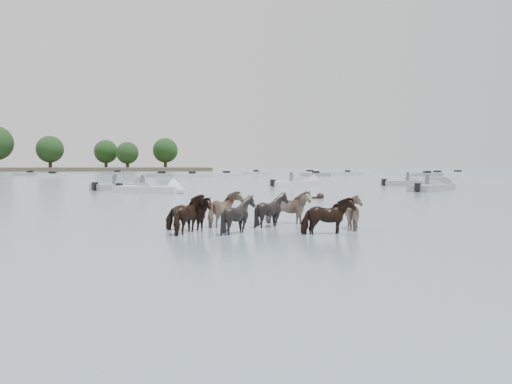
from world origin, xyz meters
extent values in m
plane|color=slate|center=(0.00, 0.00, 0.00)|extent=(400.00, 400.00, 0.00)
imported|color=black|center=(-3.81, 1.54, 0.43)|extent=(1.55, 0.94, 1.22)
imported|color=#886C5C|center=(-2.54, 2.43, 0.48)|extent=(1.35, 1.50, 1.32)
imported|color=black|center=(-1.12, 2.10, 0.46)|extent=(1.33, 1.22, 1.30)
imported|color=gray|center=(-0.40, 2.83, 0.47)|extent=(1.69, 1.11, 1.32)
imported|color=black|center=(-3.74, 0.86, 0.47)|extent=(1.12, 1.31, 1.31)
imported|color=black|center=(-2.41, 0.66, 0.46)|extent=(1.18, 1.05, 1.30)
imported|color=black|center=(0.06, -0.07, 0.45)|extent=(1.54, 0.78, 1.27)
imported|color=#886D5C|center=(1.40, 1.05, 0.43)|extent=(1.28, 1.41, 1.22)
sphere|color=black|center=(4.56, 15.31, 0.12)|extent=(0.44, 0.44, 0.44)
cube|color=black|center=(4.31, 15.31, 0.02)|extent=(0.50, 0.22, 0.18)
cube|color=gray|center=(-7.69, 28.24, 0.20)|extent=(4.47, 3.96, 0.55)
cone|color=gray|center=(-5.94, 29.59, 0.20)|extent=(1.69, 1.82, 1.60)
cube|color=#99ADB7|center=(-7.69, 28.24, 0.55)|extent=(1.32, 1.38, 0.35)
cube|color=black|center=(-9.43, 26.89, 0.35)|extent=(0.49, 0.49, 0.60)
cylinder|color=#595966|center=(-8.09, 28.24, 0.75)|extent=(0.36, 0.36, 0.70)
sphere|color=#595966|center=(-8.09, 28.24, 1.20)|extent=(0.24, 0.24, 0.24)
cube|color=silver|center=(-5.42, 23.30, 0.20)|extent=(4.98, 3.88, 0.55)
cone|color=silver|center=(-3.35, 22.05, 0.20)|extent=(1.60, 1.83, 1.60)
cube|color=#99ADB7|center=(-5.42, 23.30, 0.55)|extent=(1.26, 1.37, 0.35)
cube|color=black|center=(-7.50, 24.56, 0.35)|extent=(0.48, 0.48, 0.60)
cylinder|color=#595966|center=(-5.82, 23.30, 0.75)|extent=(0.36, 0.36, 0.70)
sphere|color=#595966|center=(-5.82, 23.30, 1.20)|extent=(0.24, 0.24, 0.24)
cube|color=silver|center=(7.48, 32.42, 0.20)|extent=(5.30, 3.49, 0.55)
cone|color=silver|center=(9.81, 33.43, 0.20)|extent=(1.46, 1.83, 1.60)
cube|color=#99ADB7|center=(7.48, 32.42, 0.55)|extent=(1.18, 1.35, 0.35)
cube|color=black|center=(5.15, 31.41, 0.35)|extent=(0.46, 0.46, 0.60)
cylinder|color=#595966|center=(7.08, 32.42, 0.75)|extent=(0.36, 0.36, 0.70)
sphere|color=#595966|center=(7.08, 32.42, 1.20)|extent=(0.24, 0.24, 0.24)
cube|color=gray|center=(15.53, 22.58, 0.20)|extent=(5.16, 4.72, 0.55)
cone|color=gray|center=(17.59, 24.33, 0.20)|extent=(1.72, 1.80, 1.60)
cube|color=#99ADB7|center=(15.53, 22.58, 0.55)|extent=(1.33, 1.37, 0.35)
cube|color=black|center=(13.46, 20.83, 0.35)|extent=(0.49, 0.49, 0.60)
cylinder|color=#595966|center=(15.13, 22.58, 0.75)|extent=(0.36, 0.36, 0.70)
sphere|color=#595966|center=(15.13, 22.58, 1.20)|extent=(0.24, 0.24, 0.24)
cube|color=gray|center=(18.51, 31.90, 0.20)|extent=(5.75, 1.95, 0.55)
cone|color=gray|center=(21.34, 32.08, 0.20)|extent=(1.00, 1.65, 1.60)
cube|color=#99ADB7|center=(18.51, 31.90, 0.55)|extent=(0.87, 1.17, 0.35)
cube|color=black|center=(15.69, 31.72, 0.35)|extent=(0.37, 0.37, 0.60)
cylinder|color=#595966|center=(18.11, 31.90, 0.75)|extent=(0.36, 0.36, 0.70)
sphere|color=#595966|center=(18.11, 31.90, 1.20)|extent=(0.24, 0.24, 0.24)
cube|color=gray|center=(-27.07, 85.22, 0.22)|extent=(6.13, 3.29, 0.60)
cube|color=black|center=(-27.07, 85.22, 0.60)|extent=(1.26, 1.26, 0.50)
cube|color=silver|center=(-20.89, 72.25, 0.22)|extent=(4.40, 1.62, 0.60)
cube|color=black|center=(-20.89, 72.25, 0.60)|extent=(1.03, 1.03, 0.50)
cube|color=gray|center=(-12.35, 87.10, 0.22)|extent=(5.55, 3.34, 0.60)
cube|color=black|center=(-12.35, 87.10, 0.60)|extent=(1.29, 1.29, 0.50)
cube|color=gray|center=(-4.34, 71.10, 0.22)|extent=(5.04, 3.12, 0.60)
cube|color=black|center=(-4.34, 71.10, 0.60)|extent=(1.29, 1.29, 0.50)
cube|color=silver|center=(0.38, 69.04, 0.22)|extent=(5.92, 2.69, 0.60)
cube|color=black|center=(0.38, 69.04, 0.60)|extent=(1.19, 1.19, 0.50)
cube|color=silver|center=(6.29, 74.05, 0.22)|extent=(4.80, 2.47, 0.60)
cube|color=black|center=(6.29, 74.05, 0.60)|extent=(1.20, 1.20, 0.50)
cube|color=silver|center=(13.72, 87.22, 0.22)|extent=(5.72, 2.67, 0.60)
cube|color=black|center=(13.72, 87.22, 0.60)|extent=(1.19, 1.19, 0.50)
cube|color=gray|center=(20.72, 70.63, 0.22)|extent=(4.99, 1.84, 0.60)
cube|color=black|center=(20.72, 70.63, 0.60)|extent=(1.07, 1.07, 0.50)
cube|color=silver|center=(24.14, 86.13, 0.22)|extent=(5.14, 3.03, 0.60)
cube|color=black|center=(24.14, 86.13, 0.60)|extent=(1.27, 1.27, 0.50)
cube|color=silver|center=(29.91, 80.70, 0.22)|extent=(5.71, 3.48, 0.60)
cube|color=black|center=(29.91, 80.70, 0.60)|extent=(1.30, 1.30, 0.50)
cube|color=gray|center=(39.31, 68.29, 0.22)|extent=(5.04, 1.69, 0.60)
cube|color=black|center=(39.31, 68.29, 0.60)|extent=(1.04, 1.04, 0.50)
cube|color=silver|center=(43.64, 72.84, 0.22)|extent=(6.16, 3.10, 0.60)
cube|color=black|center=(43.64, 72.84, 0.60)|extent=(1.24, 1.24, 0.50)
cube|color=silver|center=(50.96, 78.47, 0.22)|extent=(5.43, 2.81, 0.60)
cube|color=black|center=(50.96, 78.47, 0.60)|extent=(1.23, 1.23, 0.50)
cylinder|color=#382619|center=(-34.85, 144.08, 1.70)|extent=(1.00, 1.00, 3.41)
sphere|color=black|center=(-34.85, 144.08, 6.15)|extent=(7.57, 7.57, 7.57)
cylinder|color=#382619|center=(-20.59, 153.77, 1.60)|extent=(1.00, 1.00, 3.19)
sphere|color=black|center=(-20.59, 153.77, 5.77)|extent=(7.10, 7.10, 7.10)
cylinder|color=#382619|center=(-13.84, 146.71, 1.45)|extent=(1.00, 1.00, 2.90)
sphere|color=black|center=(-13.84, 146.71, 5.24)|extent=(6.45, 6.45, 6.45)
cylinder|color=#382619|center=(-2.81, 153.90, 1.72)|extent=(1.00, 1.00, 3.44)
sphere|color=black|center=(-2.81, 153.90, 6.21)|extent=(7.65, 7.65, 7.65)
camera|label=1|loc=(-4.66, -14.74, 2.01)|focal=37.69mm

